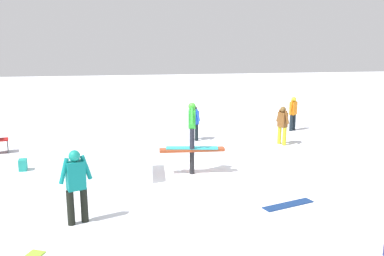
{
  "coord_description": "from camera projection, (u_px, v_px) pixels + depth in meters",
  "views": [
    {
      "loc": [
        -1.75,
        -11.7,
        4.01
      ],
      "look_at": [
        0.0,
        0.0,
        1.36
      ],
      "focal_mm": 40.0,
      "sensor_mm": 36.0,
      "label": 1
    }
  ],
  "objects": [
    {
      "name": "ground_plane",
      "position": [
        192.0,
        174.0,
        12.42
      ],
      "size": [
        60.0,
        60.0,
        0.0
      ],
      "primitive_type": "plane",
      "color": "white"
    },
    {
      "name": "bystander_blue",
      "position": [
        194.0,
        121.0,
        16.13
      ],
      "size": [
        0.4,
        0.54,
        1.33
      ],
      "rotation": [
        0.0,
        0.0,
        2.18
      ],
      "color": "black",
      "rests_on": "ground"
    },
    {
      "name": "snow_kicker_ramp",
      "position": [
        120.0,
        166.0,
        12.14
      ],
      "size": [
        1.86,
        1.58,
        0.62
      ],
      "primitive_type": "cube",
      "rotation": [
        0.0,
        0.0,
        -0.04
      ],
      "color": "white",
      "rests_on": "ground"
    },
    {
      "name": "backpack_on_snow",
      "position": [
        23.0,
        165.0,
        12.68
      ],
      "size": [
        0.24,
        0.32,
        0.34
      ],
      "primitive_type": "cube",
      "rotation": [
        0.0,
        0.0,
        4.79
      ],
      "color": "teal",
      "rests_on": "ground"
    },
    {
      "name": "bystander_teal",
      "position": [
        76.0,
        183.0,
        9.0
      ],
      "size": [
        0.7,
        0.36,
        1.63
      ],
      "rotation": [
        0.0,
        0.0,
        3.54
      ],
      "color": "black",
      "rests_on": "ground"
    },
    {
      "name": "bystander_orange",
      "position": [
        293.0,
        112.0,
        17.75
      ],
      "size": [
        0.52,
        0.47,
        1.42
      ],
      "rotation": [
        0.0,
        0.0,
        0.73
      ],
      "color": "black",
      "rests_on": "ground"
    },
    {
      "name": "rail_feature",
      "position": [
        192.0,
        153.0,
        12.28
      ],
      "size": [
        1.88,
        0.36,
        0.76
      ],
      "rotation": [
        0.0,
        0.0,
        -0.04
      ],
      "color": "black",
      "rests_on": "ground"
    },
    {
      "name": "main_rider_on_rail",
      "position": [
        192.0,
        126.0,
        12.11
      ],
      "size": [
        1.51,
        0.68,
        1.33
      ],
      "rotation": [
        0.0,
        0.0,
        -0.15
      ],
      "color": "#28BBC7",
      "rests_on": "rail_feature"
    },
    {
      "name": "loose_snowboard_navy",
      "position": [
        288.0,
        205.0,
        10.15
      ],
      "size": [
        1.35,
        0.68,
        0.02
      ],
      "primitive_type": "cube",
      "rotation": [
        0.0,
        0.0,
        3.46
      ],
      "color": "navy",
      "rests_on": "ground"
    },
    {
      "name": "bystander_brown",
      "position": [
        282.0,
        123.0,
        15.5
      ],
      "size": [
        0.33,
        0.62,
        1.41
      ],
      "rotation": [
        0.0,
        0.0,
        1.98
      ],
      "color": "gold",
      "rests_on": "ground"
    },
    {
      "name": "folding_chair",
      "position": [
        0.0,
        141.0,
        14.48
      ],
      "size": [
        0.53,
        0.53,
        0.88
      ],
      "rotation": [
        0.0,
        0.0,
        1.81
      ],
      "color": "#3F3F44",
      "rests_on": "ground"
    }
  ]
}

